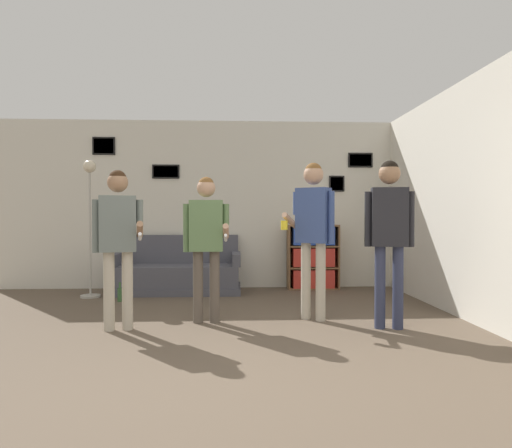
{
  "coord_description": "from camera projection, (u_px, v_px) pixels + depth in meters",
  "views": [
    {
      "loc": [
        0.03,
        -2.98,
        1.17
      ],
      "look_at": [
        0.28,
        2.21,
        1.07
      ],
      "focal_mm": 32.0,
      "sensor_mm": 36.0,
      "label": 1
    }
  ],
  "objects": [
    {
      "name": "bottle_on_floor",
      "position": [
        120.0,
        294.0,
        6.19
      ],
      "size": [
        0.06,
        0.06,
        0.26
      ],
      "color": "#3D6638",
      "rests_on": "ground_plane"
    },
    {
      "name": "person_watcher_holding_cup",
      "position": [
        313.0,
        222.0,
        5.09
      ],
      "size": [
        0.59,
        0.37,
        1.76
      ],
      "color": "#B7AD99",
      "rests_on": "ground_plane"
    },
    {
      "name": "bookshelf",
      "position": [
        313.0,
        257.0,
        7.27
      ],
      "size": [
        0.81,
        0.3,
        1.02
      ],
      "color": "brown",
      "rests_on": "ground_plane"
    },
    {
      "name": "ground_plane",
      "position": [
        229.0,
        394.0,
        2.99
      ],
      "size": [
        20.0,
        20.0,
        0.0
      ],
      "primitive_type": "plane",
      "color": "brown"
    },
    {
      "name": "wall_back",
      "position": [
        232.0,
        204.0,
        7.41
      ],
      "size": [
        7.61,
        0.08,
        2.7
      ],
      "color": "silver",
      "rests_on": "ground_plane"
    },
    {
      "name": "person_player_foreground_left",
      "position": [
        118.0,
        232.0,
        4.64
      ],
      "size": [
        0.54,
        0.42,
        1.63
      ],
      "color": "#B7AD99",
      "rests_on": "ground_plane"
    },
    {
      "name": "person_spectator_near_bookshelf",
      "position": [
        389.0,
        225.0,
        4.7
      ],
      "size": [
        0.49,
        0.27,
        1.74
      ],
      "color": "#2D334C",
      "rests_on": "ground_plane"
    },
    {
      "name": "floor_lamp",
      "position": [
        90.0,
        209.0,
        6.51
      ],
      "size": [
        0.28,
        0.28,
        1.96
      ],
      "color": "#ADA89E",
      "rests_on": "ground_plane"
    },
    {
      "name": "couch",
      "position": [
        177.0,
        273.0,
        6.97
      ],
      "size": [
        1.93,
        0.8,
        0.86
      ],
      "color": "#4C4C56",
      "rests_on": "ground_plane"
    },
    {
      "name": "person_player_foreground_center",
      "position": [
        206.0,
        234.0,
        4.96
      ],
      "size": [
        0.5,
        0.43,
        1.59
      ],
      "color": "brown",
      "rests_on": "ground_plane"
    },
    {
      "name": "wall_right",
      "position": [
        458.0,
        200.0,
        5.3
      ],
      "size": [
        0.06,
        6.82,
        2.7
      ],
      "color": "silver",
      "rests_on": "ground_plane"
    }
  ]
}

